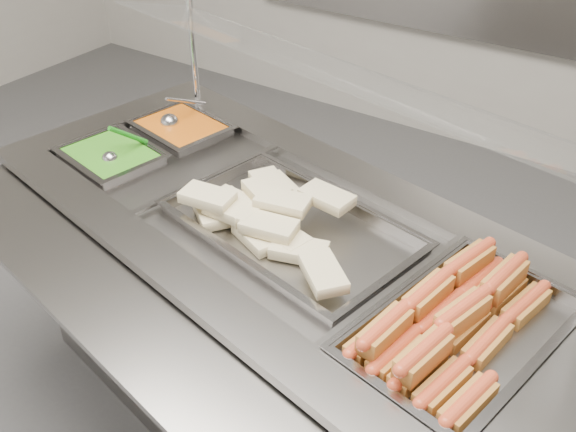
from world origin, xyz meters
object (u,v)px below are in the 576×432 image
Objects in this scene: pan_hotdogs at (461,339)px; serving_spoon at (114,155)px; pan_wraps at (290,232)px; ladle at (171,122)px; steam_counter at (277,328)px; sneeze_guard at (332,74)px.

serving_spoon reaches higher than pan_hotdogs.
pan_wraps is at bearing 1.11° from serving_spoon.
pan_wraps is 4.26× the size of serving_spoon.
serving_spoon is at bearing -178.89° from pan_wraps.
ladle is at bearing 158.64° from pan_wraps.
steam_counter is 3.31× the size of pan_hotdogs.
steam_counter is 2.69× the size of pan_wraps.
pan_hotdogs is 0.50m from pan_wraps.
pan_wraps is (0.01, -0.20, -0.35)m from sneeze_guard.
pan_hotdogs is at bearing -11.41° from pan_wraps.
ladle is at bearing 175.91° from sneeze_guard.
sneeze_guard is (0.04, 0.19, 0.72)m from steam_counter.
sneeze_guard is 2.25× the size of pan_wraps.
serving_spoon is (-1.10, 0.09, 0.05)m from pan_hotdogs.
steam_counter is at bearing 168.59° from pan_wraps.
ladle reaches higher than steam_counter.
pan_wraps is 0.61m from serving_spoon.
pan_hotdogs is 1.10m from serving_spoon.
serving_spoon is (-0.56, -0.02, 0.41)m from steam_counter.
ladle reaches higher than pan_wraps.
pan_hotdogs is 1.16m from ladle.
ladle is (-1.11, 0.34, 0.04)m from pan_hotdogs.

